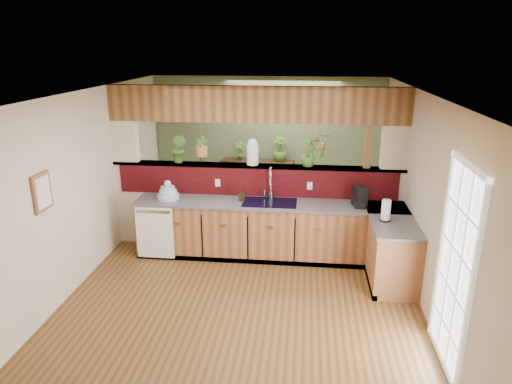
# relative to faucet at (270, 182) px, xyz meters

# --- Properties ---
(ground) EXTENTS (4.60, 7.00, 0.01)m
(ground) POSITION_rel_faucet_xyz_m (-0.25, -1.13, -1.18)
(ground) COLOR brown
(ground) RESTS_ON ground
(ceiling) EXTENTS (4.60, 7.00, 0.01)m
(ceiling) POSITION_rel_faucet_xyz_m (-0.25, -1.13, 1.42)
(ceiling) COLOR olive
(ceiling) RESTS_ON ground
(wall_back) EXTENTS (4.60, 0.02, 2.60)m
(wall_back) POSITION_rel_faucet_xyz_m (-0.25, 2.37, 0.12)
(wall_back) COLOR beige
(wall_back) RESTS_ON ground
(wall_left) EXTENTS (0.02, 7.00, 2.60)m
(wall_left) POSITION_rel_faucet_xyz_m (-2.55, -1.13, 0.12)
(wall_left) COLOR beige
(wall_left) RESTS_ON ground
(wall_right) EXTENTS (0.02, 7.00, 2.60)m
(wall_right) POSITION_rel_faucet_xyz_m (2.05, -1.13, 0.12)
(wall_right) COLOR beige
(wall_right) RESTS_ON ground
(pass_through_partition) EXTENTS (4.60, 0.21, 2.60)m
(pass_through_partition) POSITION_rel_faucet_xyz_m (-0.22, 0.22, 0.01)
(pass_through_partition) COLOR beige
(pass_through_partition) RESTS_ON ground
(pass_through_ledge) EXTENTS (4.60, 0.21, 0.04)m
(pass_through_ledge) POSITION_rel_faucet_xyz_m (-0.25, 0.22, 0.19)
(pass_through_ledge) COLOR brown
(pass_through_ledge) RESTS_ON ground
(header_beam) EXTENTS (4.60, 0.15, 0.55)m
(header_beam) POSITION_rel_faucet_xyz_m (-0.25, 0.22, 1.14)
(header_beam) COLOR brown
(header_beam) RESTS_ON ground
(sage_backwall) EXTENTS (4.55, 0.02, 2.55)m
(sage_backwall) POSITION_rel_faucet_xyz_m (-0.25, 2.35, 0.12)
(sage_backwall) COLOR #556646
(sage_backwall) RESTS_ON ground
(countertop) EXTENTS (4.14, 1.52, 0.90)m
(countertop) POSITION_rel_faucet_xyz_m (0.59, -0.26, -0.73)
(countertop) COLOR brown
(countertop) RESTS_ON ground
(dishwasher) EXTENTS (0.58, 0.03, 0.82)m
(dishwasher) POSITION_rel_faucet_xyz_m (-1.73, -0.46, -0.72)
(dishwasher) COLOR white
(dishwasher) RESTS_ON ground
(navy_sink) EXTENTS (0.82, 0.50, 0.18)m
(navy_sink) POSITION_rel_faucet_xyz_m (0.00, -0.15, -0.36)
(navy_sink) COLOR black
(navy_sink) RESTS_ON countertop
(french_door) EXTENTS (0.06, 1.02, 2.16)m
(french_door) POSITION_rel_faucet_xyz_m (2.02, -2.43, -0.13)
(french_door) COLOR white
(french_door) RESTS_ON ground
(framed_print) EXTENTS (0.04, 0.35, 0.45)m
(framed_print) POSITION_rel_faucet_xyz_m (-2.52, -1.93, 0.37)
(framed_print) COLOR brown
(framed_print) RESTS_ON wall_left
(faucet) EXTENTS (0.23, 0.23, 0.52)m
(faucet) POSITION_rel_faucet_xyz_m (0.00, 0.00, 0.00)
(faucet) COLOR #B7B7B2
(faucet) RESTS_ON countertop
(dish_stack) EXTENTS (0.34, 0.34, 0.30)m
(dish_stack) POSITION_rel_faucet_xyz_m (-1.58, -0.15, -0.19)
(dish_stack) COLOR #A4BAD4
(dish_stack) RESTS_ON countertop
(soap_dispenser) EXTENTS (0.09, 0.09, 0.19)m
(soap_dispenser) POSITION_rel_faucet_xyz_m (-0.43, -0.12, -0.18)
(soap_dispenser) COLOR #332212
(soap_dispenser) RESTS_ON countertop
(coffee_maker) EXTENTS (0.16, 0.27, 0.30)m
(coffee_maker) POSITION_rel_faucet_xyz_m (1.33, -0.18, -0.14)
(coffee_maker) COLOR black
(coffee_maker) RESTS_ON countertop
(paper_towel) EXTENTS (0.15, 0.15, 0.32)m
(paper_towel) POSITION_rel_faucet_xyz_m (1.63, -0.73, -0.14)
(paper_towel) COLOR black
(paper_towel) RESTS_ON countertop
(glass_jar) EXTENTS (0.18, 0.18, 0.41)m
(glass_jar) POSITION_rel_faucet_xyz_m (-0.30, 0.22, 0.41)
(glass_jar) COLOR silver
(glass_jar) RESTS_ON pass_through_ledge
(ledge_plant_left) EXTENTS (0.30, 0.27, 0.45)m
(ledge_plant_left) POSITION_rel_faucet_xyz_m (-1.47, 0.22, 0.44)
(ledge_plant_left) COLOR #366222
(ledge_plant_left) RESTS_ON pass_through_ledge
(ledge_plant_right) EXTENTS (0.27, 0.27, 0.41)m
(ledge_plant_right) POSITION_rel_faucet_xyz_m (0.56, 0.22, 0.41)
(ledge_plant_right) COLOR #366222
(ledge_plant_right) RESTS_ON pass_through_ledge
(hanging_plant_a) EXTENTS (0.23, 0.18, 0.54)m
(hanging_plant_a) POSITION_rel_faucet_xyz_m (-1.11, 0.22, 0.56)
(hanging_plant_a) COLOR brown
(hanging_plant_a) RESTS_ON header_beam
(hanging_plant_b) EXTENTS (0.39, 0.36, 0.49)m
(hanging_plant_b) POSITION_rel_faucet_xyz_m (0.72, 0.22, 0.71)
(hanging_plant_b) COLOR brown
(hanging_plant_b) RESTS_ON header_beam
(shelving_console) EXTENTS (1.47, 0.56, 0.96)m
(shelving_console) POSITION_rel_faucet_xyz_m (-0.43, 2.12, -0.68)
(shelving_console) COLOR black
(shelving_console) RESTS_ON ground
(shelf_plant_a) EXTENTS (0.22, 0.17, 0.40)m
(shelf_plant_a) POSITION_rel_faucet_xyz_m (-0.79, 2.12, -0.00)
(shelf_plant_a) COLOR #366222
(shelf_plant_a) RESTS_ON shelving_console
(shelf_plant_b) EXTENTS (0.35, 0.35, 0.50)m
(shelf_plant_b) POSITION_rel_faucet_xyz_m (0.02, 2.12, 0.05)
(shelf_plant_b) COLOR #366222
(shelf_plant_b) RESTS_ON shelving_console
(floor_plant) EXTENTS (0.61, 0.54, 0.66)m
(floor_plant) POSITION_rel_faucet_xyz_m (0.54, 1.13, -0.85)
(floor_plant) COLOR #366222
(floor_plant) RESTS_ON ground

